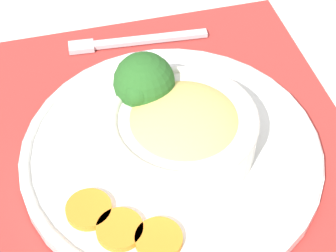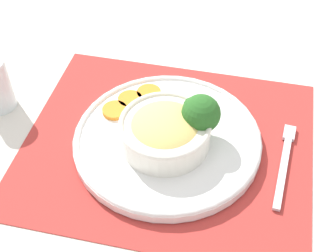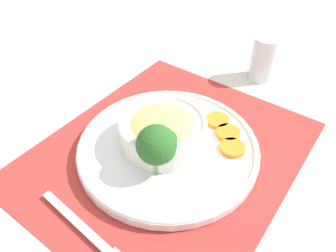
{
  "view_description": "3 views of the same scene",
  "coord_description": "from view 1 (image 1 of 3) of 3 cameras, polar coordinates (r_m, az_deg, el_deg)",
  "views": [
    {
      "loc": [
        -0.37,
        0.06,
        0.48
      ],
      "look_at": [
        0.02,
        0.0,
        0.03
      ],
      "focal_mm": 60.0,
      "sensor_mm": 36.0,
      "label": 1
    },
    {
      "loc": [
        0.18,
        -0.51,
        0.61
      ],
      "look_at": [
        0.0,
        0.0,
        0.05
      ],
      "focal_mm": 50.0,
      "sensor_mm": 36.0,
      "label": 2
    },
    {
      "loc": [
        0.3,
        0.28,
        0.43
      ],
      "look_at": [
        -0.01,
        -0.01,
        0.05
      ],
      "focal_mm": 35.0,
      "sensor_mm": 36.0,
      "label": 3
    }
  ],
  "objects": [
    {
      "name": "ground_plane",
      "position": [
        0.61,
        0.35,
        -3.49
      ],
      "size": [
        4.0,
        4.0,
        0.0
      ],
      "primitive_type": "plane",
      "color": "beige"
    },
    {
      "name": "plate",
      "position": [
        0.6,
        0.35,
        -2.59
      ],
      "size": [
        0.32,
        0.32,
        0.02
      ],
      "color": "white",
      "rests_on": "placemat"
    },
    {
      "name": "broccoli_floret",
      "position": [
        0.59,
        -2.46,
        4.26
      ],
      "size": [
        0.07,
        0.07,
        0.08
      ],
      "color": "#84AD5B",
      "rests_on": "plate"
    },
    {
      "name": "carrot_slice_near",
      "position": [
        0.55,
        -8.04,
        -8.39
      ],
      "size": [
        0.04,
        0.04,
        0.01
      ],
      "color": "orange",
      "rests_on": "plate"
    },
    {
      "name": "fork",
      "position": [
        0.74,
        -4.45,
        8.51
      ],
      "size": [
        0.02,
        0.18,
        0.01
      ],
      "rotation": [
        0.0,
        0.0,
        0.04
      ],
      "color": "silver",
      "rests_on": "placemat"
    },
    {
      "name": "carrot_slice_far",
      "position": [
        0.53,
        -0.95,
        -11.43
      ],
      "size": [
        0.04,
        0.04,
        0.01
      ],
      "color": "orange",
      "rests_on": "plate"
    },
    {
      "name": "placemat",
      "position": [
        0.61,
        0.35,
        -3.37
      ],
      "size": [
        0.54,
        0.47,
        0.0
      ],
      "color": "#B2332D",
      "rests_on": "ground_plane"
    },
    {
      "name": "bowl",
      "position": [
        0.58,
        1.55,
        -0.09
      ],
      "size": [
        0.15,
        0.15,
        0.06
      ],
      "color": "silver",
      "rests_on": "plate"
    },
    {
      "name": "carrot_slice_middle",
      "position": [
        0.54,
        -4.92,
        -10.42
      ],
      "size": [
        0.04,
        0.04,
        0.01
      ],
      "color": "orange",
      "rests_on": "plate"
    }
  ]
}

